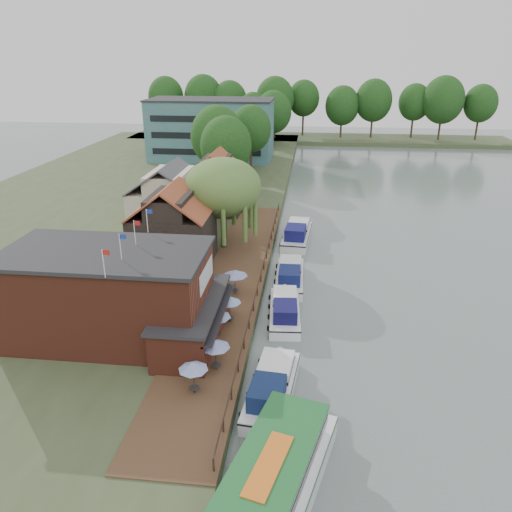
{
  "coord_description": "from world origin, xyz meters",
  "views": [
    {
      "loc": [
        -0.7,
        -34.05,
        21.98
      ],
      "look_at": [
        -6.0,
        12.0,
        3.0
      ],
      "focal_mm": 35.0,
      "sensor_mm": 36.0,
      "label": 1
    }
  ],
  "objects_px": {
    "pub": "(134,295)",
    "umbrella_4": "(235,282)",
    "cruiser_0": "(272,383)",
    "umbrella_1": "(216,355)",
    "tour_boat": "(263,501)",
    "hotel_block": "(211,129)",
    "umbrella_0": "(194,377)",
    "umbrella_2": "(217,324)",
    "umbrella_3": "(230,309)",
    "cruiser_1": "(285,307)",
    "cottage_c": "(216,182)",
    "cruiser_2": "(290,273)",
    "cottage_b": "(171,198)",
    "cruiser_3": "(297,232)",
    "cottage_a": "(173,225)",
    "willow": "(223,204)",
    "swan": "(232,466)"
  },
  "relations": [
    {
      "from": "cottage_c",
      "to": "umbrella_4",
      "type": "relative_size",
      "value": 3.58
    },
    {
      "from": "umbrella_2",
      "to": "tour_boat",
      "type": "bearing_deg",
      "value": -71.34
    },
    {
      "from": "cottage_b",
      "to": "cruiser_2",
      "type": "bearing_deg",
      "value": -37.07
    },
    {
      "from": "umbrella_2",
      "to": "cruiser_0",
      "type": "height_order",
      "value": "umbrella_2"
    },
    {
      "from": "hotel_block",
      "to": "cottage_c",
      "type": "distance_m",
      "value": 37.9
    },
    {
      "from": "cottage_b",
      "to": "swan",
      "type": "height_order",
      "value": "cottage_b"
    },
    {
      "from": "cottage_a",
      "to": "umbrella_3",
      "type": "relative_size",
      "value": 3.62
    },
    {
      "from": "cruiser_0",
      "to": "cruiser_3",
      "type": "relative_size",
      "value": 0.92
    },
    {
      "from": "pub",
      "to": "umbrella_4",
      "type": "distance_m",
      "value": 10.81
    },
    {
      "from": "cruiser_0",
      "to": "cruiser_1",
      "type": "bearing_deg",
      "value": 94.37
    },
    {
      "from": "umbrella_2",
      "to": "cruiser_0",
      "type": "bearing_deg",
      "value": -48.66
    },
    {
      "from": "cottage_a",
      "to": "tour_boat",
      "type": "distance_m",
      "value": 32.83
    },
    {
      "from": "pub",
      "to": "cottage_b",
      "type": "xyz_separation_m",
      "value": [
        -4.0,
        25.0,
        0.6
      ]
    },
    {
      "from": "umbrella_0",
      "to": "tour_boat",
      "type": "distance_m",
      "value": 10.15
    },
    {
      "from": "willow",
      "to": "umbrella_0",
      "type": "relative_size",
      "value": 4.39
    },
    {
      "from": "umbrella_4",
      "to": "umbrella_3",
      "type": "bearing_deg",
      "value": -85.97
    },
    {
      "from": "pub",
      "to": "tour_boat",
      "type": "relative_size",
      "value": 1.32
    },
    {
      "from": "cottage_c",
      "to": "swan",
      "type": "relative_size",
      "value": 19.32
    },
    {
      "from": "cottage_c",
      "to": "umbrella_4",
      "type": "bearing_deg",
      "value": -75.65
    },
    {
      "from": "umbrella_3",
      "to": "cruiser_1",
      "type": "relative_size",
      "value": 0.26
    },
    {
      "from": "umbrella_1",
      "to": "umbrella_0",
      "type": "bearing_deg",
      "value": -108.73
    },
    {
      "from": "pub",
      "to": "cruiser_0",
      "type": "bearing_deg",
      "value": -24.46
    },
    {
      "from": "pub",
      "to": "hotel_block",
      "type": "distance_m",
      "value": 71.49
    },
    {
      "from": "cottage_b",
      "to": "cruiser_3",
      "type": "bearing_deg",
      "value": 2.67
    },
    {
      "from": "hotel_block",
      "to": "umbrella_3",
      "type": "relative_size",
      "value": 10.69
    },
    {
      "from": "pub",
      "to": "hotel_block",
      "type": "xyz_separation_m",
      "value": [
        -8.0,
        71.0,
        2.5
      ]
    },
    {
      "from": "cottage_a",
      "to": "umbrella_0",
      "type": "bearing_deg",
      "value": -71.64
    },
    {
      "from": "cruiser_0",
      "to": "cruiser_1",
      "type": "xyz_separation_m",
      "value": [
        0.21,
        11.15,
        -0.07
      ]
    },
    {
      "from": "umbrella_0",
      "to": "umbrella_4",
      "type": "xyz_separation_m",
      "value": [
        0.44,
        14.8,
        0.0
      ]
    },
    {
      "from": "cottage_a",
      "to": "cruiser_3",
      "type": "height_order",
      "value": "cottage_a"
    },
    {
      "from": "pub",
      "to": "cruiser_2",
      "type": "xyz_separation_m",
      "value": [
        11.44,
        13.33,
        -3.48
      ]
    },
    {
      "from": "swan",
      "to": "cottage_a",
      "type": "bearing_deg",
      "value": 111.46
    },
    {
      "from": "umbrella_3",
      "to": "cruiser_2",
      "type": "distance_m",
      "value": 11.39
    },
    {
      "from": "umbrella_2",
      "to": "swan",
      "type": "relative_size",
      "value": 5.4
    },
    {
      "from": "cottage_c",
      "to": "cruiser_2",
      "type": "bearing_deg",
      "value": -61.02
    },
    {
      "from": "cottage_c",
      "to": "umbrella_1",
      "type": "bearing_deg",
      "value": -79.38
    },
    {
      "from": "cottage_b",
      "to": "umbrella_0",
      "type": "bearing_deg",
      "value": -72.17
    },
    {
      "from": "umbrella_0",
      "to": "cottage_a",
      "type": "bearing_deg",
      "value": 108.36
    },
    {
      "from": "willow",
      "to": "umbrella_1",
      "type": "bearing_deg",
      "value": -81.43
    },
    {
      "from": "cottage_a",
      "to": "cottage_b",
      "type": "distance_m",
      "value": 10.44
    },
    {
      "from": "umbrella_1",
      "to": "umbrella_4",
      "type": "bearing_deg",
      "value": 92.35
    },
    {
      "from": "cottage_a",
      "to": "cruiser_1",
      "type": "xyz_separation_m",
      "value": [
        12.38,
        -8.93,
        -4.14
      ]
    },
    {
      "from": "umbrella_1",
      "to": "umbrella_2",
      "type": "bearing_deg",
      "value": 99.93
    },
    {
      "from": "cottage_b",
      "to": "cruiser_0",
      "type": "relative_size",
      "value": 0.99
    },
    {
      "from": "cottage_a",
      "to": "umbrella_4",
      "type": "xyz_separation_m",
      "value": [
        7.59,
        -6.77,
        -2.96
      ]
    },
    {
      "from": "umbrella_1",
      "to": "tour_boat",
      "type": "xyz_separation_m",
      "value": [
        4.5,
        -11.29,
        -0.63
      ]
    },
    {
      "from": "umbrella_4",
      "to": "cruiser_2",
      "type": "distance_m",
      "value": 7.13
    },
    {
      "from": "cottage_c",
      "to": "umbrella_4",
      "type": "xyz_separation_m",
      "value": [
        6.59,
        -25.77,
        -2.96
      ]
    },
    {
      "from": "cruiser_3",
      "to": "umbrella_0",
      "type": "bearing_deg",
      "value": -95.84
    },
    {
      "from": "umbrella_1",
      "to": "umbrella_3",
      "type": "height_order",
      "value": "same"
    }
  ]
}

